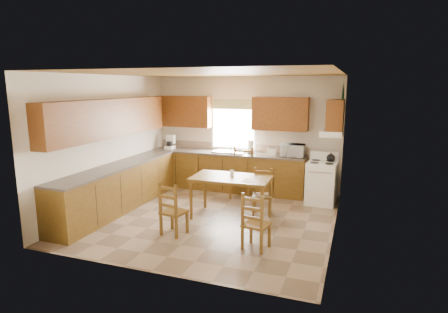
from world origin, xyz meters
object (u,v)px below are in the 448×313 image
(microwave, at_px, (293,150))
(dining_table, at_px, (231,197))
(chair_far_right, at_px, (262,193))
(chair_near_right, at_px, (256,221))
(stove, at_px, (322,183))
(chair_near_left, at_px, (174,208))
(chair_far_left, at_px, (241,173))

(microwave, distance_m, dining_table, 2.06)
(chair_far_right, bearing_deg, chair_near_right, -89.73)
(stove, relative_size, dining_table, 0.60)
(microwave, relative_size, chair_near_left, 0.52)
(chair_far_left, bearing_deg, chair_far_right, -56.65)
(chair_near_left, distance_m, chair_far_right, 1.86)
(stove, bearing_deg, chair_far_right, -127.98)
(microwave, height_order, dining_table, microwave)
(stove, distance_m, microwave, 0.97)
(microwave, relative_size, chair_near_right, 0.52)
(dining_table, bearing_deg, stove, 41.68)
(microwave, relative_size, chair_far_left, 0.42)
(chair_near_left, bearing_deg, chair_far_right, -118.46)
(dining_table, distance_m, chair_near_right, 1.46)
(microwave, distance_m, chair_far_left, 1.26)
(microwave, bearing_deg, chair_near_right, -91.45)
(chair_near_left, height_order, chair_far_left, chair_far_left)
(dining_table, distance_m, chair_near_left, 1.30)
(stove, xyz_separation_m, chair_near_left, (-2.18, -2.57, 0.01))
(stove, relative_size, chair_near_left, 0.97)
(dining_table, height_order, chair_far_right, chair_far_right)
(chair_far_left, bearing_deg, microwave, 19.82)
(stove, bearing_deg, chair_far_left, -170.92)
(stove, xyz_separation_m, dining_table, (-1.54, -1.44, -0.05))
(dining_table, bearing_deg, microwave, 62.46)
(chair_near_right, height_order, chair_far_right, chair_near_right)
(microwave, xyz_separation_m, chair_far_left, (-1.06, -0.46, -0.51))
(chair_near_left, relative_size, chair_far_left, 0.82)
(chair_near_right, distance_m, chair_far_right, 1.56)
(chair_far_left, distance_m, chair_far_right, 1.22)
(chair_near_left, distance_m, chair_far_left, 2.46)
(stove, relative_size, chair_far_left, 0.80)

